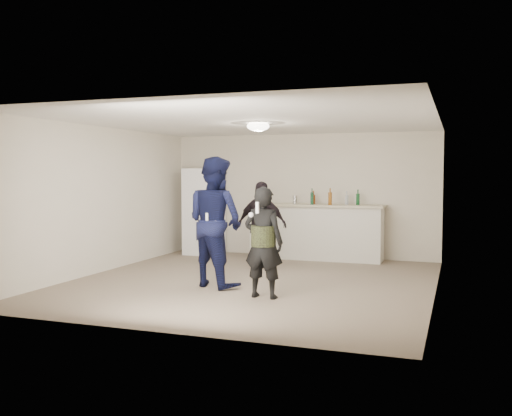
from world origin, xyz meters
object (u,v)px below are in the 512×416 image
(man, at_px, (215,222))
(woman, at_px, (263,242))
(spectator, at_px, (262,225))
(counter, at_px, (316,233))
(fridge, at_px, (204,211))
(shaker, at_px, (295,200))

(man, height_order, woman, man)
(spectator, bearing_deg, woman, 110.71)
(man, bearing_deg, spectator, -71.86)
(counter, bearing_deg, woman, -87.44)
(fridge, bearing_deg, woman, -54.68)
(shaker, bearing_deg, fridge, -179.47)
(woman, height_order, spectator, spectator)
(fridge, bearing_deg, counter, 1.67)
(spectator, bearing_deg, fridge, -35.73)
(spectator, bearing_deg, shaker, -99.08)
(fridge, relative_size, shaker, 10.59)
(man, relative_size, spectator, 1.25)
(counter, distance_m, woman, 3.69)
(spectator, bearing_deg, man, 86.88)
(woman, bearing_deg, spectator, -67.24)
(man, bearing_deg, counter, -81.59)
(shaker, bearing_deg, spectator, -100.24)
(counter, height_order, woman, woman)
(counter, xyz_separation_m, woman, (0.16, -3.68, 0.24))
(counter, relative_size, fridge, 1.44)
(counter, height_order, man, man)
(counter, relative_size, man, 1.33)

